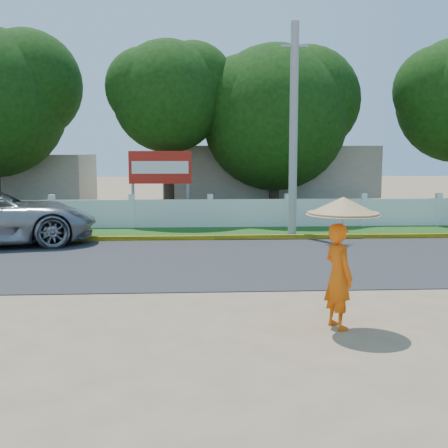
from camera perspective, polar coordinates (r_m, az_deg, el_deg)
The scene contains 11 objects.
ground at distance 10.69m, azimuth 0.62°, elevation -8.28°, with size 120.00×120.00×0.00m, color #9E8460.
road at distance 15.06m, azimuth -0.55°, elevation -3.69°, with size 60.00×7.00×0.02m, color #38383A.
grass_verge at distance 20.24m, azimuth -1.26°, elevation -0.87°, with size 60.00×3.50×0.03m, color #2D601E.
curb at distance 18.55m, azimuth -1.08°, elevation -1.41°, with size 40.00×0.18×0.16m, color yellow.
fence at distance 21.61m, azimuth -1.41°, elevation 1.07°, with size 40.00×0.10×1.10m, color silver.
building_near at distance 28.54m, azimuth 4.18°, elevation 4.65°, with size 10.00×6.00×3.20m, color #B7AD99.
building_far at distance 30.75m, azimuth -20.94°, elevation 4.00°, with size 8.00×5.00×2.80m, color #B7AD99.
utility_pole at distance 19.49m, azimuth 7.07°, elevation 9.36°, with size 0.28×0.28×7.22m, color #989996.
monk_with_parasol at distance 9.26m, azimuth 11.76°, elevation -1.93°, with size 1.19×1.19×2.16m.
billboard at distance 22.62m, azimuth -6.49°, elevation 5.34°, with size 2.50×0.13×2.95m.
tree_row at distance 25.02m, azimuth 8.27°, elevation 12.13°, with size 38.63×7.78×9.44m.
Camera 1 is at (-0.71, -10.27, 2.85)m, focal length 45.00 mm.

